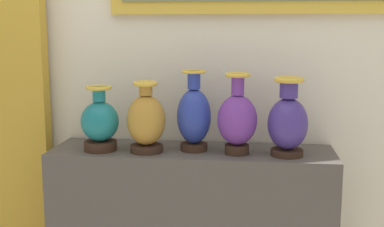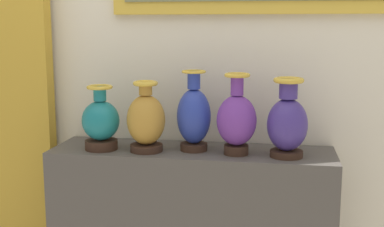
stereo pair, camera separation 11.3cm
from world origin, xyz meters
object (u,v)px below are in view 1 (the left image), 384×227
at_px(vase_teal, 100,123).
at_px(vase_violet, 237,119).
at_px(vase_cobalt, 194,116).
at_px(vase_ochre, 146,121).
at_px(vase_indigo, 288,122).

height_order(vase_teal, vase_violet, vase_violet).
distance_m(vase_cobalt, vase_violet, 0.20).
distance_m(vase_teal, vase_ochre, 0.22).
xyz_separation_m(vase_teal, vase_indigo, (0.85, 0.01, 0.02)).
distance_m(vase_ochre, vase_violet, 0.41).
height_order(vase_ochre, vase_indigo, vase_indigo).
bearing_deg(vase_ochre, vase_indigo, 0.60).
bearing_deg(vase_cobalt, vase_violet, -11.23).
bearing_deg(vase_ochre, vase_violet, 1.90).
bearing_deg(vase_violet, vase_ochre, -178.10).
height_order(vase_cobalt, vase_violet, vase_cobalt).
relative_size(vase_violet, vase_indigo, 1.04).
bearing_deg(vase_ochre, vase_teal, 179.65).
xyz_separation_m(vase_teal, vase_cobalt, (0.43, 0.05, 0.03)).
bearing_deg(vase_teal, vase_cobalt, 6.89).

